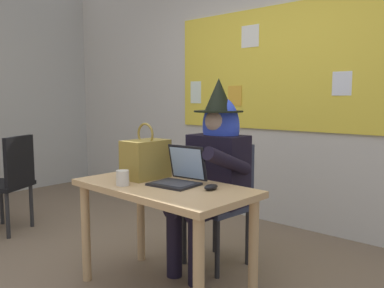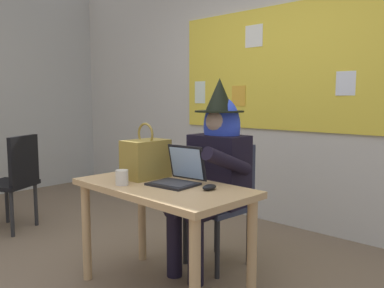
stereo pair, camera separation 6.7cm
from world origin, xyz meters
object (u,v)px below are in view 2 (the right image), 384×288
Objects in this scene: desk_main at (162,202)px; coffee_mug at (122,178)px; laptop at (178,175)px; computer_mouse at (209,187)px; person_costumed at (214,162)px; chair_spare_by_window at (15,177)px; handbag at (146,158)px; chair_at_desk at (224,196)px.

desk_main is 0.30m from coffee_mug.
laptop reaches higher than computer_mouse.
chair_spare_by_window is at bearing -72.36° from person_costumed.
desk_main is 11.38× the size of computer_mouse.
laptop is 0.36m from coffee_mug.
person_costumed reaches higher than desk_main.
handbag is (-0.30, -0.02, 0.08)m from laptop.
laptop is 0.26m from computer_mouse.
chair_at_desk is 0.70m from computer_mouse.
laptop is at bearing 157.84° from chair_spare_by_window.
chair_spare_by_window is (-1.91, -0.78, -0.00)m from chair_at_desk.
person_costumed is 0.74m from coffee_mug.
chair_at_desk is at bearing 92.81° from laptop.
handbag reaches higher than chair_at_desk.
coffee_mug is at bearing 149.89° from chair_spare_by_window.
person_costumed is at bearing 78.51° from coffee_mug.
coffee_mug reaches higher than desk_main.
computer_mouse is at bearing 28.77° from coffee_mug.
laptop is at bearing 49.06° from coffee_mug.
person_costumed is at bearing 2.33° from chair_at_desk.
handbag is (-0.55, -0.02, 0.12)m from computer_mouse.
chair_at_desk is 1.01× the size of chair_spare_by_window.
person_costumed is 1.54× the size of chair_spare_by_window.
computer_mouse is at bearing 15.56° from desk_main.
laptop is at bearing 9.47° from person_costumed.
chair_spare_by_window reaches higher than computer_mouse.
laptop is at bearing 3.29° from handbag.
coffee_mug is at bearing -12.83° from person_costumed.
person_costumed is at bearing 93.00° from desk_main.
desk_main is 0.20m from laptop.
chair_at_desk is 2.43× the size of handbag.
person_costumed is (-0.03, 0.54, 0.19)m from desk_main.
computer_mouse reaches higher than desk_main.
chair_at_desk is 9.65× the size of coffee_mug.
desk_main is at bearing -163.66° from computer_mouse.
person_costumed is 14.78× the size of coffee_mug.
chair_at_desk reaches higher than chair_spare_by_window.
person_costumed reaches higher than handbag.
chair_at_desk is at bearing 174.18° from chair_spare_by_window.
desk_main is 0.35m from computer_mouse.
computer_mouse is at bearing 35.23° from chair_at_desk.
person_costumed is 0.46m from laptop.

